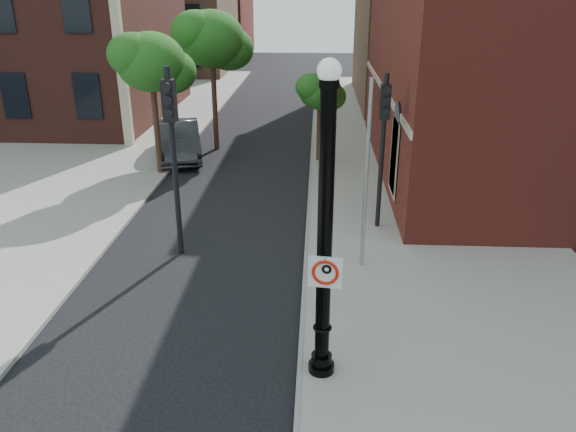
# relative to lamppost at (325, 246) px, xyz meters

# --- Properties ---
(ground) EXTENTS (120.00, 120.00, 0.00)m
(ground) POSITION_rel_lamppost_xyz_m (-2.49, 0.18, -2.93)
(ground) COLOR black
(ground) RESTS_ON ground
(sidewalk_right) EXTENTS (8.00, 60.00, 0.12)m
(sidewalk_right) POSITION_rel_lamppost_xyz_m (3.51, 10.18, -2.87)
(sidewalk_right) COLOR gray
(sidewalk_right) RESTS_ON ground
(sidewalk_left) EXTENTS (10.00, 50.00, 0.12)m
(sidewalk_left) POSITION_rel_lamppost_xyz_m (-11.49, 18.18, -2.87)
(sidewalk_left) COLOR gray
(sidewalk_left) RESTS_ON ground
(curb_edge) EXTENTS (0.10, 60.00, 0.14)m
(curb_edge) POSITION_rel_lamppost_xyz_m (-0.44, 10.18, -2.86)
(curb_edge) COLOR gray
(curb_edge) RESTS_ON ground
(bg_building_tan_a) EXTENTS (12.00, 12.00, 12.00)m
(bg_building_tan_a) POSITION_rel_lamppost_xyz_m (-14.49, 44.18, 3.07)
(bg_building_tan_a) COLOR #866249
(bg_building_tan_a) RESTS_ON ground
(bg_building_red) EXTENTS (12.00, 12.00, 10.00)m
(bg_building_red) POSITION_rel_lamppost_xyz_m (-14.49, 58.18, 2.07)
(bg_building_red) COLOR maroon
(bg_building_red) RESTS_ON ground
(lamppost) EXTENTS (0.54, 0.54, 6.34)m
(lamppost) POSITION_rel_lamppost_xyz_m (0.00, 0.00, 0.00)
(lamppost) COLOR black
(lamppost) RESTS_ON ground
(no_parking_sign) EXTENTS (0.64, 0.13, 0.65)m
(no_parking_sign) POSITION_rel_lamppost_xyz_m (0.02, -0.16, -0.45)
(no_parking_sign) COLOR white
(no_parking_sign) RESTS_ON ground
(parked_car) EXTENTS (3.01, 5.35, 1.67)m
(parked_car) POSITION_rel_lamppost_xyz_m (-6.54, 15.45, -2.09)
(parked_car) COLOR #2D2E32
(parked_car) RESTS_ON ground
(traffic_signal_left) EXTENTS (0.36, 0.46, 5.47)m
(traffic_signal_left) POSITION_rel_lamppost_xyz_m (-4.19, 5.48, 0.75)
(traffic_signal_left) COLOR black
(traffic_signal_left) RESTS_ON ground
(traffic_signal_right) EXTENTS (0.32, 0.41, 5.03)m
(traffic_signal_right) POSITION_rel_lamppost_xyz_m (1.84, 7.59, 0.46)
(traffic_signal_right) COLOR black
(traffic_signal_right) RESTS_ON ground
(utility_pole) EXTENTS (0.11, 0.11, 5.32)m
(utility_pole) POSITION_rel_lamppost_xyz_m (1.14, 4.77, -0.27)
(utility_pole) COLOR #999999
(utility_pole) RESTS_ON ground
(street_tree_a) EXTENTS (3.23, 2.92, 5.82)m
(street_tree_a) POSITION_rel_lamppost_xyz_m (-6.76, 12.94, 1.67)
(street_tree_a) COLOR black
(street_tree_a) RESTS_ON ground
(street_tree_b) EXTENTS (3.60, 3.25, 6.48)m
(street_tree_b) POSITION_rel_lamppost_xyz_m (-5.07, 17.09, 2.19)
(street_tree_b) COLOR black
(street_tree_b) RESTS_ON ground
(street_tree_c) EXTENTS (2.22, 2.01, 4.00)m
(street_tree_c) POSITION_rel_lamppost_xyz_m (-0.09, 15.13, 0.22)
(street_tree_c) COLOR black
(street_tree_c) RESTS_ON ground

